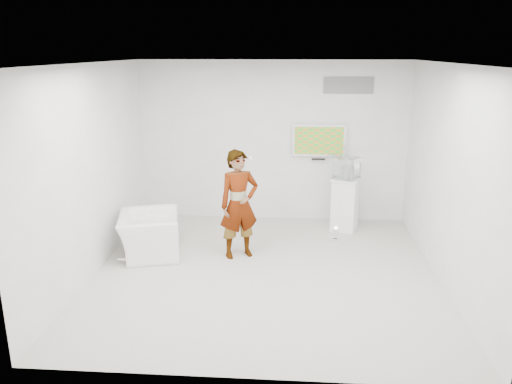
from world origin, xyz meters
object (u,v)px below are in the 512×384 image
person (239,204)px  floor_uplight (336,234)px  pedestal (345,204)px  armchair (149,235)px  tv (319,140)px

person → floor_uplight: bearing=-0.1°
person → pedestal: 2.27m
armchair → floor_uplight: bearing=-88.5°
person → floor_uplight: person is taller
tv → armchair: bearing=-144.8°
person → pedestal: (1.78, 1.35, -0.38)m
floor_uplight → armchair: bearing=-164.8°
tv → person: 2.38m
person → pedestal: bearing=11.4°
tv → floor_uplight: bearing=-75.7°
person → armchair: person is taller
floor_uplight → pedestal: bearing=71.5°
floor_uplight → person: bearing=-154.3°
armchair → pedestal: size_ratio=1.08×
tv → person: (-1.30, -1.87, -0.69)m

